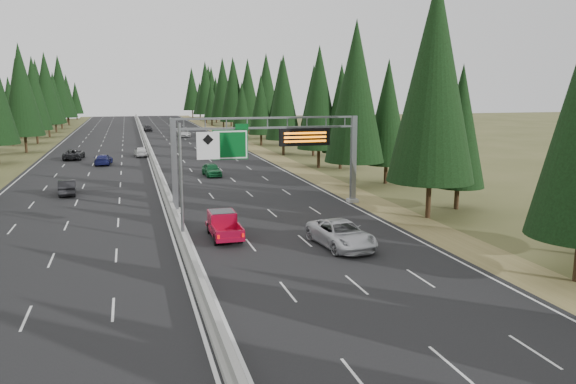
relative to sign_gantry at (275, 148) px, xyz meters
name	(u,v)px	position (x,y,z in m)	size (l,w,h in m)	color
road	(150,154)	(-8.92, 45.12, -5.23)	(32.00, 260.00, 0.08)	black
shoulder_right	(259,151)	(8.88, 45.12, -5.24)	(3.60, 260.00, 0.06)	olive
shoulder_left	(29,158)	(-26.72, 45.12, -5.24)	(3.60, 260.00, 0.06)	#434821
median_barrier	(150,151)	(-8.92, 45.12, -4.85)	(0.70, 260.00, 0.85)	gray
sign_gantry	(275,148)	(0.00, 0.00, 0.00)	(16.75, 0.98, 7.80)	slate
hov_sign_pole	(190,174)	(-8.33, -9.92, -0.54)	(2.80, 0.50, 8.00)	slate
tree_row_right	(290,93)	(12.94, 40.58, 4.30)	(12.28, 241.96, 18.94)	black
silver_minivan	(341,234)	(0.94, -13.36, -4.34)	(2.81, 6.09, 1.69)	silver
red_pickup	(223,223)	(-6.04, -8.72, -4.23)	(1.89, 5.29, 1.72)	black
car_ahead_green	(212,170)	(-2.80, 19.14, -4.43)	(1.78, 4.43, 1.51)	#176533
car_ahead_dkred	(213,147)	(1.24, 45.28, -4.52)	(1.42, 4.07, 1.34)	#560C1A
car_ahead_dkgrey	(223,142)	(4.20, 53.81, -4.53)	(1.84, 4.52, 1.31)	black
car_ahead_white	(184,133)	(-0.66, 75.74, -4.39)	(2.65, 5.74, 1.60)	silver
car_ahead_far	(148,128)	(-7.42, 94.60, -4.45)	(1.75, 4.36, 1.49)	black
car_onc_near	(67,187)	(-18.05, 11.06, -4.45)	(1.55, 4.46, 1.47)	black
car_onc_blue	(103,160)	(-15.49, 33.10, -4.49)	(1.96, 4.82, 1.40)	navy
car_onc_white	(141,152)	(-10.42, 41.39, -4.43)	(1.79, 4.44, 1.51)	silver
car_onc_far	(74,154)	(-19.86, 40.53, -4.43)	(2.53, 5.48, 1.52)	black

